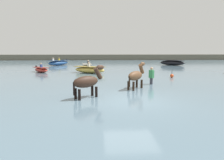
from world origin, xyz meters
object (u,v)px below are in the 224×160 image
Objects in this scene: boat_distant_west at (172,63)px; person_wading_close at (151,78)px; boat_near_port at (90,70)px; boat_far_offshore at (41,70)px; boat_distant_east at (87,67)px; horse_trailing_dark_bay at (87,83)px; channel_buoy at (172,76)px; horse_lead_bay at (136,76)px; boat_near_starboard at (58,63)px.

boat_distant_west is 2.42× the size of person_wading_close.
boat_near_port is 1.51× the size of boat_far_offshore.
boat_near_port reaches higher than boat_distant_east.
horse_trailing_dark_bay is at bearing -64.63° from boat_far_offshore.
horse_trailing_dark_bay is at bearing -119.63° from boat_distant_west.
horse_trailing_dark_bay reaches higher than person_wading_close.
person_wading_close is at bearing -65.50° from boat_distant_east.
boat_far_offshore is at bearing 157.85° from channel_buoy.
boat_near_port is at bearing -11.77° from boat_far_offshore.
boat_distant_east is (-3.79, 12.89, -0.42)m from horse_lead_bay.
boat_distant_east reaches higher than boat_far_offshore.
boat_distant_east is 12.42m from person_wading_close.
channel_buoy is (-5.31, -14.30, -0.24)m from boat_distant_west.
boat_distant_east is at bearing 32.16° from boat_far_offshore.
boat_near_port is 12.85m from boat_near_starboard.
boat_near_starboard is at bearing 105.01° from horse_trailing_dark_bay.
horse_lead_bay is at bearing -69.73° from boat_near_port.
boat_distant_east is at bearing 134.01° from channel_buoy.
horse_trailing_dark_bay is 23.35m from boat_near_starboard.
boat_distant_east is (-0.53, 4.07, -0.00)m from boat_near_port.
person_wading_close is at bearing 49.41° from horse_lead_bay.
boat_distant_east is at bearing 106.38° from horse_lead_bay.
boat_distant_east is at bearing 97.41° from boat_near_port.
boat_near_starboard is (-18.15, 1.28, -0.02)m from boat_distant_west.
horse_trailing_dark_bay is at bearing -134.25° from channel_buoy.
horse_lead_bay reaches higher than boat_near_port.
boat_near_port reaches higher than boat_far_offshore.
boat_near_starboard is 5.69× the size of channel_buoy.
boat_distant_east is 5.58m from boat_far_offshore.
boat_distant_west is 1.66× the size of boat_far_offshore.
boat_near_port is at bearing 92.45° from horse_trailing_dark_bay.
horse_trailing_dark_bay is 0.63× the size of boat_distant_east.
boat_near_port is 0.87× the size of boat_near_starboard.
horse_lead_bay is 21.28m from boat_distant_west.
horse_trailing_dark_bay is 24.48m from boat_distant_west.
horse_lead_bay is 13.08m from boat_far_offshore.
boat_near_starboard is at bearing 175.97° from boat_distant_west.
horse_trailing_dark_bay reaches higher than boat_far_offshore.
boat_near_port is at bearing 122.58° from person_wading_close.
horse_lead_bay reaches higher than channel_buoy.
boat_near_starboard is 2.52× the size of person_wading_close.
boat_far_offshore is at bearing -147.84° from boat_distant_east.
boat_near_starboard reaches higher than boat_near_port.
horse_lead_bay reaches higher than boat_near_starboard.
boat_distant_west is at bearing 39.33° from boat_near_port.
boat_far_offshore is (-5.72, 12.07, -0.48)m from horse_trailing_dark_bay.
person_wading_close is at bearing -40.14° from boat_far_offshore.
boat_far_offshore is 1.46× the size of person_wading_close.
boat_near_port is 4.96× the size of channel_buoy.
boat_distant_east is 1.97× the size of person_wading_close.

